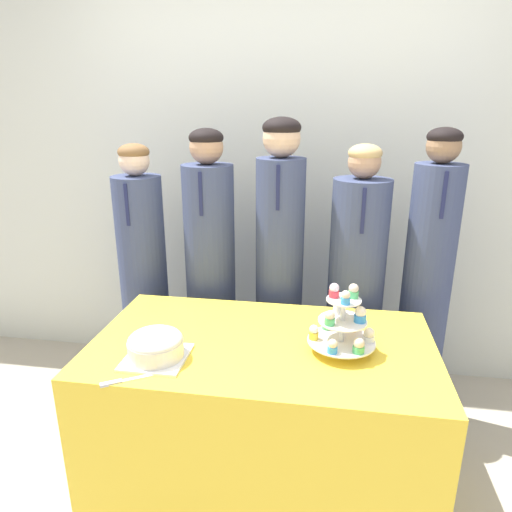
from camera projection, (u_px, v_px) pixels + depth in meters
name	position (u px, v px, depth m)	size (l,w,h in m)	color
wall_back	(290.00, 164.00, 2.80)	(9.00, 0.06, 2.70)	silver
table	(262.00, 417.00, 2.02)	(1.42, 0.80, 0.75)	yellow
round_cake	(156.00, 345.00, 1.76)	(0.24, 0.24, 0.12)	white
cake_knife	(124.00, 380.00, 1.63)	(0.23, 0.15, 0.01)	silver
cupcake_stand	(344.00, 323.00, 1.80)	(0.27, 0.27, 0.28)	silver
student_0	(144.00, 284.00, 2.62)	(0.27, 0.27, 1.50)	#384266
student_1	(211.00, 281.00, 2.55)	(0.27, 0.28, 1.58)	#384266
student_2	(278.00, 277.00, 2.48)	(0.25, 0.26, 1.64)	#384266
student_3	(355.00, 297.00, 2.44)	(0.29, 0.30, 1.52)	#384266
student_4	(426.00, 291.00, 2.37)	(0.25, 0.25, 1.60)	#384266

